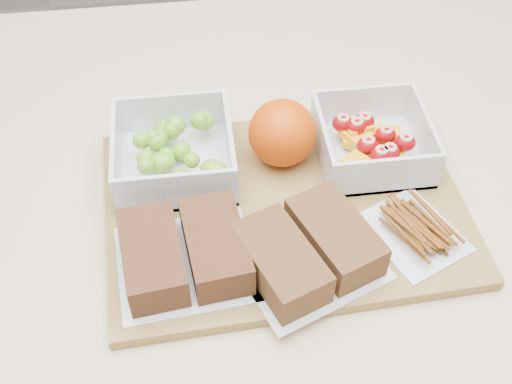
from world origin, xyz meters
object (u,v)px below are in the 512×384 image
Objects in this scene: fruit_container at (372,142)px; pretzel_bag at (414,227)px; grape_container at (176,152)px; orange at (282,133)px; sandwich_bag_left at (185,252)px; cutting_board at (284,207)px; sandwich_bag_center at (308,250)px.

fruit_container is 0.13m from pretzel_bag.
grape_container is 0.24m from fruit_container.
orange is at bearing 174.98° from fruit_container.
sandwich_bag_left reaches higher than pretzel_bag.
orange is (0.01, 0.08, 0.05)m from cutting_board.
sandwich_bag_left is at bearing -130.59° from orange.
cutting_board is 2.25× the size of sandwich_bag_center.
pretzel_bag is (0.13, 0.02, -0.01)m from sandwich_bag_center.
grape_container reaches higher than fruit_container.
sandwich_bag_left is (0.00, -0.15, -0.00)m from grape_container.
fruit_container is 0.72× the size of sandwich_bag_center.
sandwich_bag_center is at bearing -125.26° from fruit_container.
fruit_container reaches higher than sandwich_bag_left.
fruit_container is 0.84× the size of sandwich_bag_left.
grape_container is at bearing 91.17° from sandwich_bag_left.
grape_container reaches higher than sandwich_bag_left.
sandwich_bag_left is (-0.24, -0.14, 0.00)m from fruit_container.
cutting_board is 2.95× the size of grape_container.
fruit_container is 0.11m from orange.
pretzel_bag is at bearing -28.12° from grape_container.
fruit_container is at bearing 54.74° from sandwich_bag_center.
sandwich_bag_center is at bearing -169.52° from pretzel_bag.
sandwich_bag_left is at bearing -151.26° from cutting_board.
cutting_board is at bearing 31.51° from sandwich_bag_left.
grape_container is at bearing -179.84° from orange.
orange is at bearing 49.41° from sandwich_bag_left.
fruit_container reaches higher than pretzel_bag.
fruit_container is at bearing -2.23° from grape_container.
grape_container is at bearing 177.77° from fruit_container.
grape_container is 1.07× the size of fruit_container.
grape_container reaches higher than cutting_board.
sandwich_bag_center is (0.13, -0.16, -0.00)m from grape_container.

